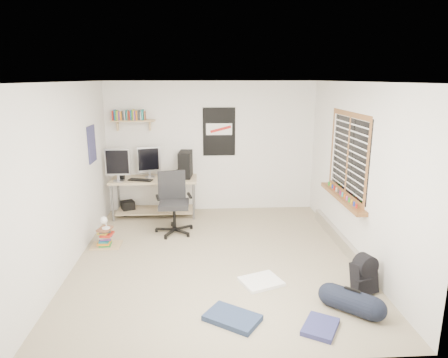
{
  "coord_description": "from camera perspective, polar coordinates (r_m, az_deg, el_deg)",
  "views": [
    {
      "loc": [
        -0.21,
        -5.37,
        2.55
      ],
      "look_at": [
        0.12,
        0.22,
        1.13
      ],
      "focal_mm": 32.0,
      "sensor_mm": 36.0,
      "label": 1
    }
  ],
  "objects": [
    {
      "name": "floor",
      "position": [
        5.95,
        -1.09,
        -11.17
      ],
      "size": [
        4.0,
        4.5,
        0.01
      ],
      "primitive_type": "cube",
      "color": "gray",
      "rests_on": "ground"
    },
    {
      "name": "ceiling",
      "position": [
        5.38,
        -1.21,
        13.76
      ],
      "size": [
        4.0,
        4.5,
        0.01
      ],
      "primitive_type": "cube",
      "color": "white",
      "rests_on": "ground"
    },
    {
      "name": "back_wall",
      "position": [
        7.74,
        -1.82,
        4.57
      ],
      "size": [
        4.0,
        0.01,
        2.5
      ],
      "primitive_type": "cube",
      "color": "silver",
      "rests_on": "ground"
    },
    {
      "name": "left_wall",
      "position": [
        5.81,
        -21.31,
        0.33
      ],
      "size": [
        0.01,
        4.5,
        2.5
      ],
      "primitive_type": "cube",
      "color": "silver",
      "rests_on": "ground"
    },
    {
      "name": "right_wall",
      "position": [
        5.96,
        18.51,
        0.89
      ],
      "size": [
        0.01,
        4.5,
        2.5
      ],
      "primitive_type": "cube",
      "color": "silver",
      "rests_on": "ground"
    },
    {
      "name": "desk",
      "position": [
        7.68,
        -9.84,
        -2.51
      ],
      "size": [
        1.66,
        0.87,
        0.73
      ],
      "primitive_type": "cube",
      "rotation": [
        0.0,
        0.0,
        -0.12
      ],
      "color": "tan",
      "rests_on": "floor"
    },
    {
      "name": "monitor_left",
      "position": [
        7.43,
        -14.91,
        1.46
      ],
      "size": [
        0.44,
        0.11,
        0.49
      ],
      "primitive_type": "cube",
      "rotation": [
        0.0,
        0.0,
        -0.0
      ],
      "color": "#B2B1B7",
      "rests_on": "desk"
    },
    {
      "name": "monitor_right",
      "position": [
        7.6,
        -10.6,
        1.91
      ],
      "size": [
        0.43,
        0.22,
        0.46
      ],
      "primitive_type": "cube",
      "rotation": [
        0.0,
        0.0,
        0.3
      ],
      "color": "#959599",
      "rests_on": "desk"
    },
    {
      "name": "pc_tower",
      "position": [
        7.55,
        -5.53,
        2.1
      ],
      "size": [
        0.27,
        0.49,
        0.49
      ],
      "primitive_type": "cube",
      "rotation": [
        0.0,
        0.0,
        -0.09
      ],
      "color": "black",
      "rests_on": "desk"
    },
    {
      "name": "keyboard",
      "position": [
        7.46,
        -11.86,
        -0.14
      ],
      "size": [
        0.47,
        0.28,
        0.02
      ],
      "primitive_type": "cube",
      "rotation": [
        0.0,
        0.0,
        -0.3
      ],
      "color": "black",
      "rests_on": "desk"
    },
    {
      "name": "speaker_left",
      "position": [
        7.59,
        -14.37,
        0.58
      ],
      "size": [
        0.09,
        0.09,
        0.18
      ],
      "primitive_type": "cube",
      "rotation": [
        0.0,
        0.0,
        0.03
      ],
      "color": "black",
      "rests_on": "desk"
    },
    {
      "name": "speaker_right",
      "position": [
        7.48,
        -6.43,
        0.7
      ],
      "size": [
        0.1,
        0.1,
        0.17
      ],
      "primitive_type": "cube",
      "rotation": [
        0.0,
        0.0,
        0.19
      ],
      "color": "black",
      "rests_on": "desk"
    },
    {
      "name": "office_chair",
      "position": [
        6.73,
        -7.16,
        -3.69
      ],
      "size": [
        0.8,
        0.8,
        1.04
      ],
      "primitive_type": "cube",
      "rotation": [
        0.0,
        0.0,
        0.19
      ],
      "color": "black",
      "rests_on": "floor"
    },
    {
      "name": "wall_shelf",
      "position": [
        7.65,
        -12.86,
        8.12
      ],
      "size": [
        0.8,
        0.22,
        0.24
      ],
      "primitive_type": "cube",
      "color": "tan",
      "rests_on": "back_wall"
    },
    {
      "name": "poster_back_wall",
      "position": [
        7.68,
        -0.71,
        6.76
      ],
      "size": [
        0.62,
        0.03,
        0.92
      ],
      "primitive_type": "cube",
      "color": "black",
      "rests_on": "back_wall"
    },
    {
      "name": "poster_left_wall",
      "position": [
        6.89,
        -18.37,
        4.75
      ],
      "size": [
        0.02,
        0.42,
        0.6
      ],
      "primitive_type": "cube",
      "color": "navy",
      "rests_on": "left_wall"
    },
    {
      "name": "window",
      "position": [
        6.17,
        17.16,
        3.34
      ],
      "size": [
        0.1,
        1.5,
        1.26
      ],
      "primitive_type": "cube",
      "color": "brown",
      "rests_on": "right_wall"
    },
    {
      "name": "baseboard_heater",
      "position": [
        6.55,
        16.33,
        -8.42
      ],
      "size": [
        0.08,
        2.5,
        0.18
      ],
      "primitive_type": "cube",
      "color": "#B7B2A8",
      "rests_on": "floor"
    },
    {
      "name": "backpack",
      "position": [
        5.27,
        19.37,
        -13.12
      ],
      "size": [
        0.35,
        0.32,
        0.38
      ],
      "primitive_type": "cube",
      "rotation": [
        0.0,
        0.0,
        0.35
      ],
      "color": "black",
      "rests_on": "floor"
    },
    {
      "name": "duffel_bag",
      "position": [
        4.86,
        17.75,
        -16.24
      ],
      "size": [
        0.37,
        0.37,
        0.52
      ],
      "primitive_type": "cylinder",
      "rotation": [
        0.0,
        0.0,
        -0.73
      ],
      "color": "black",
      "rests_on": "floor"
    },
    {
      "name": "tshirt",
      "position": [
        5.29,
        5.31,
        -14.38
      ],
      "size": [
        0.6,
        0.56,
        0.04
      ],
      "primitive_type": "cube",
      "rotation": [
        0.0,
        0.0,
        0.37
      ],
      "color": "white",
      "rests_on": "floor"
    },
    {
      "name": "jeans_a",
      "position": [
        4.57,
        1.2,
        -19.22
      ],
      "size": [
        0.67,
        0.62,
        0.06
      ],
      "primitive_type": "cube",
      "rotation": [
        0.0,
        0.0,
        -0.6
      ],
      "color": "#212F4C",
      "rests_on": "floor"
    },
    {
      "name": "jeans_b",
      "position": [
        4.56,
        13.61,
        -19.84
      ],
      "size": [
        0.49,
        0.53,
        0.05
      ],
      "primitive_type": "cube",
      "rotation": [
        0.0,
        0.0,
        1.03
      ],
      "color": "navy",
      "rests_on": "floor"
    },
    {
      "name": "book_stack",
      "position": [
        6.54,
        -16.54,
        -7.9
      ],
      "size": [
        0.41,
        0.34,
        0.28
      ],
      "primitive_type": "cube",
      "rotation": [
        0.0,
        0.0,
        -0.0
      ],
      "color": "brown",
      "rests_on": "floor"
    },
    {
      "name": "desk_lamp",
      "position": [
        6.44,
        -16.55,
        -6.07
      ],
      "size": [
        0.14,
        0.21,
        0.2
      ],
      "primitive_type": "cube",
      "rotation": [
        0.0,
        0.0,
        -0.08
      ],
      "color": "white",
      "rests_on": "book_stack"
    },
    {
      "name": "subwoofer",
      "position": [
        7.87,
        -13.54,
        -3.99
      ],
      "size": [
        0.3,
        0.3,
        0.26
      ],
      "primitive_type": "cube",
      "rotation": [
        0.0,
        0.0,
        0.42
      ],
      "color": "black",
      "rests_on": "floor"
    }
  ]
}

